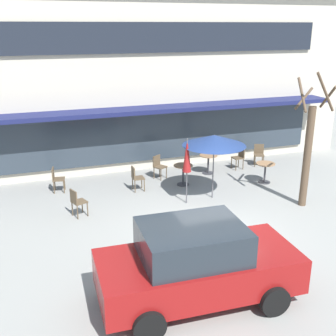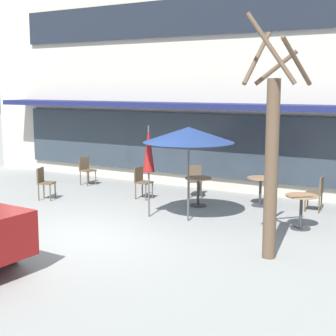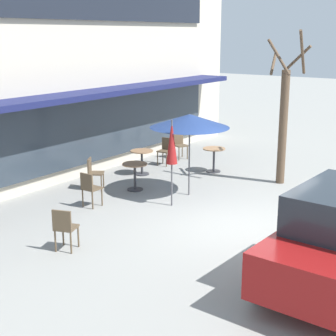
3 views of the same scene
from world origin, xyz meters
The scene contains 12 objects.
ground_plane centered at (0.00, 0.00, 0.00)m, with size 80.00×80.00×0.00m, color gray.
cafe_table_near_wall centered at (2.09, 4.66, 0.52)m, with size 0.70×0.70×0.76m.
cafe_table_streetside centered at (3.65, 3.02, 0.52)m, with size 0.70×0.70×0.76m.
cafe_table_by_tree centered at (0.69, 3.81, 0.52)m, with size 0.70×0.70×0.76m.
patio_umbrella_green_folded centered at (0.19, 2.21, 1.63)m, with size 0.28×0.28×2.20m.
patio_umbrella_cream_folded centered at (1.19, 2.35, 2.02)m, with size 2.10×2.10×2.20m.
cafe_chair_0 centered at (-3.35, 2.33, 0.53)m, with size 0.51×0.51×0.89m.
cafe_chair_1 centered at (0.07, 4.79, 0.53)m, with size 0.55×0.55×0.89m.
cafe_chair_2 centered at (4.52, 4.91, 0.53)m, with size 0.53×0.53×0.89m.
cafe_chair_3 centered at (-1.08, 3.82, 0.53)m, with size 0.40×0.40×0.89m.
cafe_chair_5 centered at (3.53, 4.79, 0.53)m, with size 0.43×0.43×0.89m.
street_tree centered at (3.71, 0.80, 1.90)m, with size 1.07×1.06×4.34m.
Camera 3 is at (-9.95, -4.89, 4.24)m, focal length 55.00 mm.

